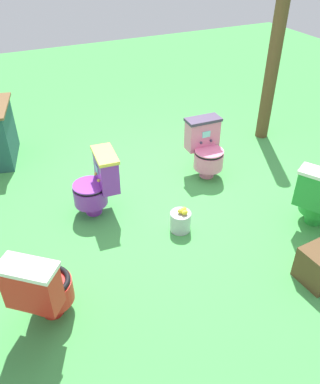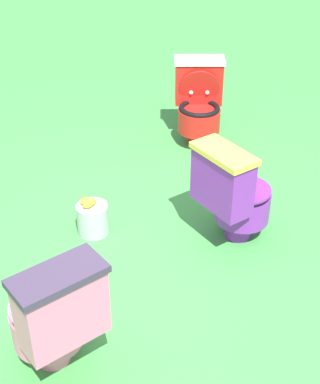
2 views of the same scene
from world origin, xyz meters
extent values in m
plane|color=#429947|center=(0.00, 0.00, 0.00)|extent=(14.00, 14.00, 0.00)
cylinder|color=pink|center=(0.74, 0.20, 0.07)|extent=(0.19, 0.19, 0.14)
cylinder|color=pink|center=(0.74, 0.18, 0.24)|extent=(0.38, 0.38, 0.20)
torus|color=black|center=(0.74, 0.18, 0.35)|extent=(0.37, 0.37, 0.04)
cylinder|color=#3F334C|center=(0.74, 0.18, 0.30)|extent=(0.25, 0.25, 0.01)
cube|color=pink|center=(0.74, 0.38, 0.51)|extent=(0.42, 0.20, 0.37)
cube|color=#3F334C|center=(0.74, 0.38, 0.71)|extent=(0.44, 0.23, 0.04)
cube|color=#8CE0E5|center=(0.74, 0.28, 0.56)|extent=(0.11, 0.01, 0.08)
cylinder|color=pink|center=(0.74, 0.18, 0.37)|extent=(0.37, 0.37, 0.02)
sphere|color=#3F334C|center=(0.81, 0.28, 0.46)|extent=(0.04, 0.04, 0.04)
sphere|color=#3F334C|center=(0.67, 0.28, 0.46)|extent=(0.04, 0.04, 0.04)
cylinder|color=purple|center=(-0.80, 0.09, 0.07)|extent=(0.19, 0.19, 0.14)
cylinder|color=purple|center=(-0.82, 0.09, 0.24)|extent=(0.40, 0.40, 0.20)
torus|color=black|center=(-0.82, 0.09, 0.35)|extent=(0.38, 0.38, 0.04)
cylinder|color=#EACC4C|center=(-0.82, 0.09, 0.30)|extent=(0.26, 0.26, 0.01)
cube|color=purple|center=(-0.62, 0.07, 0.51)|extent=(0.22, 0.42, 0.37)
cube|color=#EACC4C|center=(-0.62, 0.07, 0.71)|extent=(0.25, 0.45, 0.04)
cube|color=#8CE0E5|center=(-0.72, 0.08, 0.56)|extent=(0.02, 0.11, 0.08)
cylinder|color=purple|center=(-0.82, 0.09, 0.37)|extent=(0.39, 0.39, 0.02)
sphere|color=#EACC4C|center=(-0.73, 0.01, 0.46)|extent=(0.04, 0.04, 0.04)
sphere|color=#EACC4C|center=(-0.72, 0.15, 0.46)|extent=(0.04, 0.04, 0.04)
cylinder|color=red|center=(-1.52, -1.09, 0.07)|extent=(0.25, 0.25, 0.14)
cylinder|color=red|center=(-1.51, -1.07, 0.24)|extent=(0.52, 0.52, 0.20)
torus|color=black|center=(-1.51, -1.07, 0.35)|extent=(0.50, 0.50, 0.04)
cylinder|color=white|center=(-1.51, -1.07, 0.30)|extent=(0.34, 0.34, 0.01)
cube|color=red|center=(-1.64, -1.22, 0.51)|extent=(0.44, 0.41, 0.37)
cube|color=white|center=(-1.64, -1.22, 0.71)|extent=(0.47, 0.44, 0.04)
cube|color=#8CE0E5|center=(-1.57, -1.15, 0.56)|extent=(0.09, 0.08, 0.08)
cylinder|color=red|center=(-1.57, -1.15, 0.49)|extent=(0.33, 0.29, 0.35)
sphere|color=white|center=(-1.62, -1.10, 0.46)|extent=(0.04, 0.04, 0.04)
sphere|color=white|center=(-1.52, -1.19, 0.46)|extent=(0.04, 0.04, 0.04)
cylinder|color=green|center=(1.32, -1.08, 0.07)|extent=(0.25, 0.25, 0.14)
cylinder|color=green|center=(1.34, -1.07, 0.24)|extent=(0.51, 0.51, 0.20)
torus|color=black|center=(1.34, -1.07, 0.35)|extent=(0.48, 0.48, 0.04)
cylinder|color=white|center=(1.34, -1.07, 0.30)|extent=(0.33, 0.33, 0.01)
cube|color=green|center=(1.17, -1.18, 0.51)|extent=(0.37, 0.45, 0.37)
sphere|color=white|center=(1.22, -1.06, 0.46)|extent=(0.04, 0.04, 0.04)
cylinder|color=brown|center=(2.06, 0.83, 1.04)|extent=(0.18, 0.18, 2.08)
cube|color=brown|center=(0.74, -1.75, 0.17)|extent=(0.32, 0.35, 0.33)
cylinder|color=#B7B7BF|center=(-0.06, -0.59, 0.11)|extent=(0.22, 0.22, 0.22)
ellipsoid|color=yellow|center=(-0.03, -0.63, 0.25)|extent=(0.07, 0.05, 0.05)
ellipsoid|color=yellow|center=(-0.06, -0.59, 0.25)|extent=(0.07, 0.05, 0.05)
ellipsoid|color=yellow|center=(-0.02, -0.58, 0.25)|extent=(0.07, 0.05, 0.05)
camera|label=1|loc=(-1.60, -3.40, 2.76)|focal=36.79mm
camera|label=2|loc=(1.59, 2.11, 2.37)|focal=52.19mm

